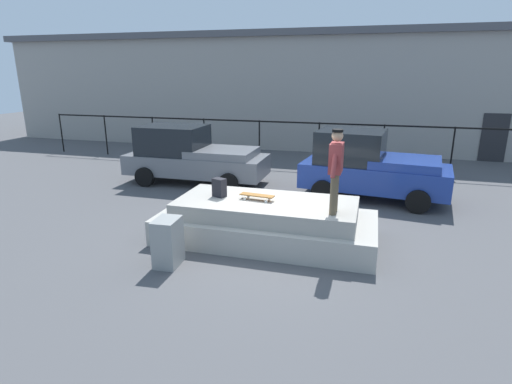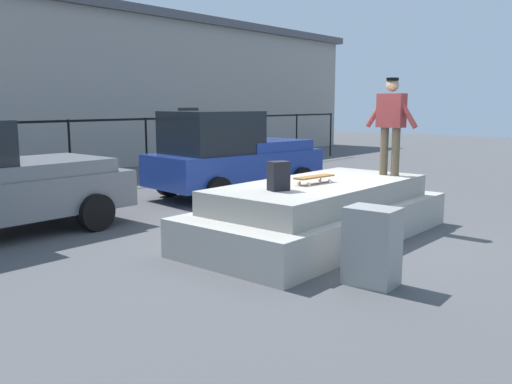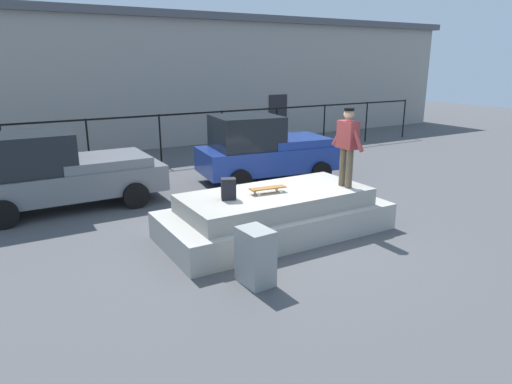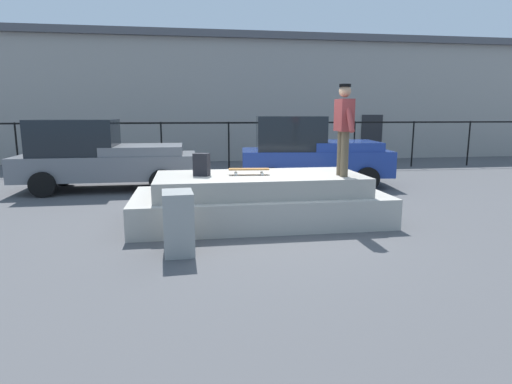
{
  "view_description": "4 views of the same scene",
  "coord_description": "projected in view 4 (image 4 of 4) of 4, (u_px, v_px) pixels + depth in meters",
  "views": [
    {
      "loc": [
        2.0,
        -8.3,
        3.64
      ],
      "look_at": [
        -0.7,
        1.15,
        0.74
      ],
      "focal_mm": 28.76,
      "sensor_mm": 36.0,
      "label": 1
    },
    {
      "loc": [
        -7.35,
        -4.77,
        2.15
      ],
      "look_at": [
        -0.72,
        0.87,
        0.74
      ],
      "focal_mm": 38.25,
      "sensor_mm": 36.0,
      "label": 2
    },
    {
      "loc": [
        -5.09,
        -7.61,
        3.52
      ],
      "look_at": [
        -0.11,
        0.87,
        0.69
      ],
      "focal_mm": 32.03,
      "sensor_mm": 36.0,
      "label": 3
    },
    {
      "loc": [
        -1.47,
        -8.0,
        2.07
      ],
      "look_at": [
        -0.09,
        0.7,
        0.45
      ],
      "focal_mm": 30.07,
      "sensor_mm": 36.0,
      "label": 4
    }
  ],
  "objects": [
    {
      "name": "ground_plane",
      "position": [
        266.0,
        221.0,
        8.37
      ],
      "size": [
        60.0,
        60.0,
        0.0
      ],
      "primitive_type": "plane",
      "color": "#4C4C4F"
    },
    {
      "name": "concrete_ledge",
      "position": [
        259.0,
        200.0,
        8.29
      ],
      "size": [
        4.78,
        2.18,
        0.92
      ],
      "color": "#ADA89E",
      "rests_on": "ground_plane"
    },
    {
      "name": "skateboarder",
      "position": [
        344.0,
        123.0,
        7.84
      ],
      "size": [
        0.25,
        0.98,
        1.67
      ],
      "color": "brown",
      "rests_on": "concrete_ledge"
    },
    {
      "name": "skateboard",
      "position": [
        249.0,
        170.0,
        8.13
      ],
      "size": [
        0.78,
        0.29,
        0.12
      ],
      "color": "brown",
      "rests_on": "concrete_ledge"
    },
    {
      "name": "backpack",
      "position": [
        202.0,
        165.0,
        7.99
      ],
      "size": [
        0.33,
        0.29,
        0.42
      ],
      "primitive_type": "cube",
      "rotation": [
        0.0,
        0.0,
        2.77
      ],
      "color": "black",
      "rests_on": "concrete_ledge"
    },
    {
      "name": "car_grey_pickup_near",
      "position": [
        101.0,
        156.0,
        11.63
      ],
      "size": [
        4.69,
        2.03,
        1.91
      ],
      "color": "slate",
      "rests_on": "ground_plane"
    },
    {
      "name": "car_blue_pickup_mid",
      "position": [
        309.0,
        152.0,
        12.33
      ],
      "size": [
        4.36,
        2.45,
        1.99
      ],
      "color": "navy",
      "rests_on": "ground_plane"
    },
    {
      "name": "utility_box",
      "position": [
        178.0,
        223.0,
        6.35
      ],
      "size": [
        0.48,
        0.63,
        0.94
      ],
      "primitive_type": "cube",
      "rotation": [
        0.0,
        0.0,
        0.06
      ],
      "color": "gray",
      "rests_on": "ground_plane"
    },
    {
      "name": "fence_row",
      "position": [
        229.0,
        136.0,
        15.54
      ],
      "size": [
        24.06,
        0.06,
        1.77
      ],
      "color": "black",
      "rests_on": "ground_plane"
    },
    {
      "name": "warehouse_building",
      "position": [
        215.0,
        100.0,
        22.26
      ],
      "size": [
        34.94,
        8.67,
        5.47
      ],
      "color": "gray",
      "rests_on": "ground_plane"
    }
  ]
}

